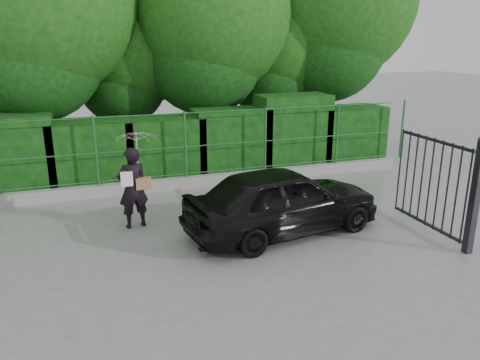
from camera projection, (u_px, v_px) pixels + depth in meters
name	position (u px, v px, depth m)	size (l,w,h in m)	color
ground	(219.00, 261.00, 8.64)	(80.00, 80.00, 0.00)	gray
kerb	(172.00, 184.00, 12.67)	(14.00, 0.25, 0.30)	#9E9E99
fence	(179.00, 145.00, 12.43)	(14.13, 0.06, 1.80)	#245B29
hedge	(162.00, 145.00, 13.30)	(14.20, 1.20, 2.29)	black
trees	(183.00, 15.00, 14.64)	(17.10, 6.15, 8.08)	black
gate	(456.00, 186.00, 9.05)	(0.22, 2.33, 2.36)	black
woman	(135.00, 167.00, 9.87)	(0.94, 0.89, 2.09)	black
car	(283.00, 200.00, 9.72)	(1.69, 4.19, 1.43)	black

